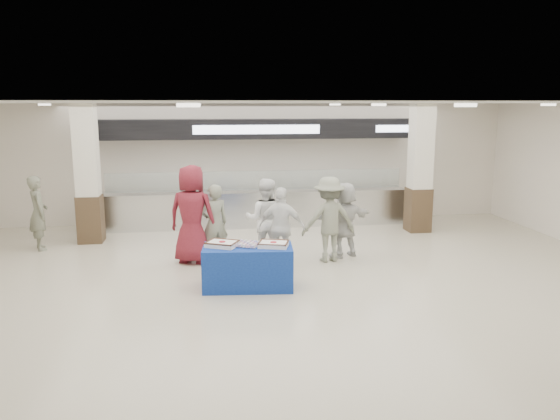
{
  "coord_description": "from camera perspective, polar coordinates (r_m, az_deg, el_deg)",
  "views": [
    {
      "loc": [
        -1.37,
        -8.73,
        3.18
      ],
      "look_at": [
        0.1,
        1.6,
        1.15
      ],
      "focal_mm": 35.0,
      "sensor_mm": 36.0,
      "label": 1
    }
  ],
  "objects": [
    {
      "name": "chef_tall",
      "position": [
        11.22,
        -1.55,
        -0.99
      ],
      "size": [
        0.94,
        0.8,
        1.7
      ],
      "primitive_type": "imported",
      "rotation": [
        0.0,
        0.0,
        2.93
      ],
      "color": "white",
      "rests_on": "ground"
    },
    {
      "name": "cupcake_tray",
      "position": [
        9.53,
        -3.47,
        -3.58
      ],
      "size": [
        0.48,
        0.43,
        0.06
      ],
      "color": "#B1B0B5",
      "rests_on": "display_table"
    },
    {
      "name": "column_left",
      "position": [
        13.3,
        -19.44,
        3.26
      ],
      "size": [
        0.55,
        0.55,
        3.2
      ],
      "color": "#3B2A1A",
      "rests_on": "ground"
    },
    {
      "name": "soldier_bg",
      "position": [
        13.12,
        -23.94,
        -0.28
      ],
      "size": [
        0.61,
        0.71,
        1.65
      ],
      "primitive_type": "imported",
      "rotation": [
        0.0,
        0.0,
        2.0
      ],
      "color": "slate",
      "rests_on": "ground"
    },
    {
      "name": "sheet_cake_left",
      "position": [
        9.53,
        -6.06,
        -3.49
      ],
      "size": [
        0.63,
        0.58,
        0.1
      ],
      "color": "white",
      "rests_on": "display_table"
    },
    {
      "name": "serving_line",
      "position": [
        14.34,
        -2.5,
        2.9
      ],
      "size": [
        8.7,
        0.85,
        2.8
      ],
      "color": "silver",
      "rests_on": "ground"
    },
    {
      "name": "sheet_cake_right",
      "position": [
        9.46,
        -0.69,
        -3.55
      ],
      "size": [
        0.58,
        0.51,
        0.1
      ],
      "color": "white",
      "rests_on": "display_table"
    },
    {
      "name": "civilian_maroon",
      "position": [
        11.1,
        -9.17,
        -0.45
      ],
      "size": [
        1.14,
        0.93,
        2.0
      ],
      "primitive_type": "imported",
      "rotation": [
        0.0,
        0.0,
        2.79
      ],
      "color": "maroon",
      "rests_on": "ground"
    },
    {
      "name": "ground",
      "position": [
        9.4,
        0.79,
        -8.77
      ],
      "size": [
        14.0,
        14.0,
        0.0
      ],
      "primitive_type": "plane",
      "color": "beige",
      "rests_on": "ground"
    },
    {
      "name": "display_table",
      "position": [
        9.61,
        -3.38,
        -5.98
      ],
      "size": [
        1.61,
        0.92,
        0.75
      ],
      "primitive_type": "cube",
      "rotation": [
        0.0,
        0.0,
        -0.09
      ],
      "color": "navy",
      "rests_on": "ground"
    },
    {
      "name": "soldier_a",
      "position": [
        11.15,
        -6.87,
        -1.4
      ],
      "size": [
        0.68,
        0.56,
        1.6
      ],
      "primitive_type": "imported",
      "rotation": [
        0.0,
        0.0,
        3.49
      ],
      "color": "slate",
      "rests_on": "ground"
    },
    {
      "name": "soldier_b",
      "position": [
        11.14,
        5.14,
        -0.99
      ],
      "size": [
        1.19,
        0.76,
        1.75
      ],
      "primitive_type": "imported",
      "rotation": [
        0.0,
        0.0,
        3.25
      ],
      "color": "slate",
      "rests_on": "ground"
    },
    {
      "name": "column_right",
      "position": [
        14.1,
        14.41,
        3.95
      ],
      "size": [
        0.55,
        0.55,
        3.2
      ],
      "color": "#3B2A1A",
      "rests_on": "ground"
    },
    {
      "name": "civilian_white",
      "position": [
        11.52,
        6.78,
        -1.02
      ],
      "size": [
        1.54,
        1.02,
        1.59
      ],
      "primitive_type": "imported",
      "rotation": [
        0.0,
        0.0,
        3.55
      ],
      "color": "silver",
      "rests_on": "ground"
    },
    {
      "name": "chef_short",
      "position": [
        10.73,
        0.18,
        -1.82
      ],
      "size": [
        1.01,
        0.69,
        1.59
      ],
      "primitive_type": "imported",
      "rotation": [
        0.0,
        0.0,
        2.79
      ],
      "color": "white",
      "rests_on": "ground"
    }
  ]
}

